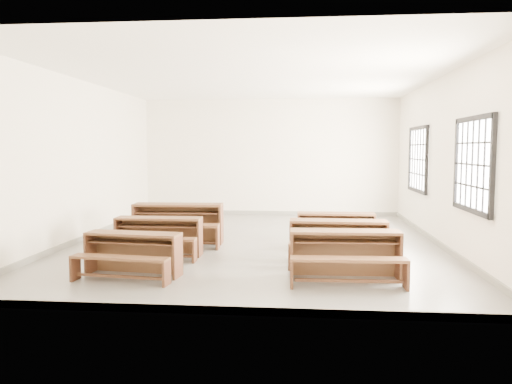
# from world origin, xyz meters

# --- Properties ---
(room) EXTENTS (8.50, 8.50, 3.20)m
(room) POSITION_xyz_m (0.09, 0.00, 2.14)
(room) COLOR slate
(room) RESTS_ON ground
(desk_set_0) EXTENTS (1.47, 0.88, 0.63)m
(desk_set_0) POSITION_xyz_m (-1.55, -2.69, 0.37)
(desk_set_0) COLOR brown
(desk_set_0) RESTS_ON ground
(desk_set_1) EXTENTS (1.48, 0.77, 0.66)m
(desk_set_1) POSITION_xyz_m (-1.57, -1.33, 0.39)
(desk_set_1) COLOR brown
(desk_set_1) RESTS_ON ground
(desk_set_2) EXTENTS (1.76, 0.96, 0.78)m
(desk_set_2) POSITION_xyz_m (-1.50, -0.21, 0.45)
(desk_set_2) COLOR brown
(desk_set_2) RESTS_ON ground
(desk_set_3) EXTENTS (1.56, 0.84, 0.69)m
(desk_set_3) POSITION_xyz_m (1.50, -2.61, 0.40)
(desk_set_3) COLOR brown
(desk_set_3) RESTS_ON ground
(desk_set_4) EXTENTS (1.56, 0.83, 0.70)m
(desk_set_4) POSITION_xyz_m (1.47, -1.63, 0.41)
(desk_set_4) COLOR brown
(desk_set_4) RESTS_ON ground
(desk_set_5) EXTENTS (1.43, 0.74, 0.64)m
(desk_set_5) POSITION_xyz_m (1.52, -0.29, 0.38)
(desk_set_5) COLOR brown
(desk_set_5) RESTS_ON ground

